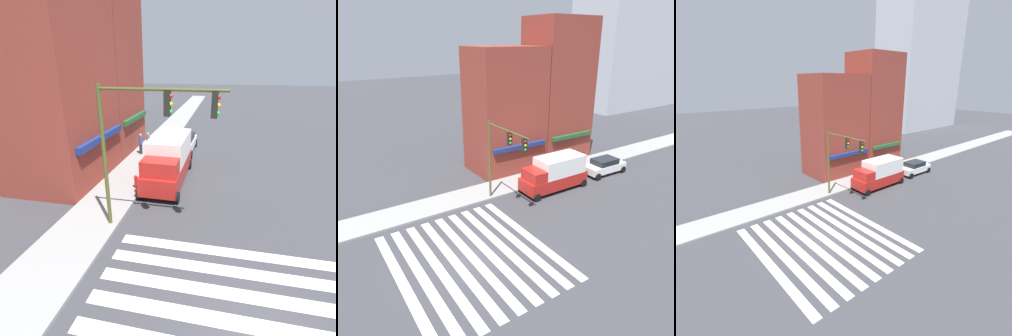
{
  "view_description": "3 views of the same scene",
  "coord_description": "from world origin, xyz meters",
  "views": [
    {
      "loc": [
        -4.9,
        1.39,
        7.39
      ],
      "look_at": [
        10.72,
        4.7,
        1.0
      ],
      "focal_mm": 28.0,
      "sensor_mm": 36.0,
      "label": 1
    },
    {
      "loc": [
        -7.51,
        -15.24,
        12.73
      ],
      "look_at": [
        5.18,
        4.0,
        3.5
      ],
      "focal_mm": 35.0,
      "sensor_mm": 36.0,
      "label": 2
    },
    {
      "loc": [
        -9.62,
        -13.75,
        11.11
      ],
      "look_at": [
        5.18,
        4.0,
        3.5
      ],
      "focal_mm": 28.0,
      "sensor_mm": 36.0,
      "label": 3
    }
  ],
  "objects": [
    {
      "name": "ground_plane",
      "position": [
        0.0,
        0.0,
        0.0
      ],
      "size": [
        200.0,
        200.0,
        0.0
      ],
      "primitive_type": "plane",
      "color": "#38383D"
    },
    {
      "name": "sidewalk_left",
      "position": [
        0.0,
        7.5,
        0.07
      ],
      "size": [
        120.0,
        3.0,
        0.15
      ],
      "color": "gray",
      "rests_on": "ground_plane"
    },
    {
      "name": "crosswalk_stripes",
      "position": [
        0.0,
        0.0,
        0.0
      ],
      "size": [
        9.22,
        10.8,
        0.01
      ],
      "color": "silver",
      "rests_on": "ground_plane"
    },
    {
      "name": "storefront_row",
      "position": [
        13.57,
        11.5,
        6.7
      ],
      "size": [
        13.39,
        5.3,
        14.71
      ],
      "color": "maroon",
      "rests_on": "ground_plane"
    },
    {
      "name": "traffic_signal",
      "position": [
        5.18,
        4.54,
        4.83
      ],
      "size": [
        0.32,
        5.27,
        6.66
      ],
      "color": "#474C1E",
      "rests_on": "ground_plane"
    },
    {
      "name": "box_truck_red",
      "position": [
        10.8,
        4.7,
        1.59
      ],
      "size": [
        6.22,
        2.42,
        3.04
      ],
      "rotation": [
        0.0,
        0.0,
        -0.01
      ],
      "color": "#B21E19",
      "rests_on": "ground_plane"
    },
    {
      "name": "sedan_white",
      "position": [
        17.38,
        4.7,
        0.84
      ],
      "size": [
        4.45,
        2.02,
        1.59
      ],
      "rotation": [
        0.0,
        0.0,
        -0.03
      ],
      "color": "white",
      "rests_on": "ground_plane"
    },
    {
      "name": "pedestrian_blue_shirt",
      "position": [
        15.56,
        8.1,
        1.07
      ],
      "size": [
        0.32,
        0.32,
        1.77
      ],
      "rotation": [
        0.0,
        0.0,
        2.72
      ],
      "color": "#23232D",
      "rests_on": "sidewalk_left"
    },
    {
      "name": "pedestrian_grey_coat",
      "position": [
        16.06,
        7.58,
        1.07
      ],
      "size": [
        0.32,
        0.32,
        1.77
      ],
      "rotation": [
        0.0,
        0.0,
        2.76
      ],
      "color": "#23232D",
      "rests_on": "sidewalk_left"
    },
    {
      "name": "fire_hydrant",
      "position": [
        9.13,
        6.4,
        0.61
      ],
      "size": [
        0.24,
        0.24,
        0.84
      ],
      "color": "red",
      "rests_on": "sidewalk_left"
    }
  ]
}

